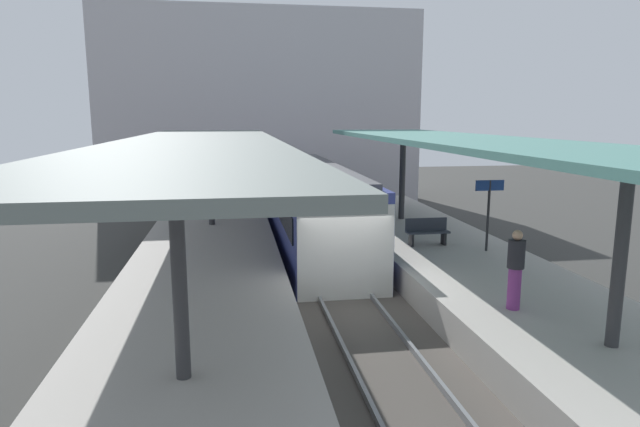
{
  "coord_description": "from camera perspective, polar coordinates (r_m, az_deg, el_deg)",
  "views": [
    {
      "loc": [
        -2.92,
        -13.21,
        5.12
      ],
      "look_at": [
        -0.01,
        4.9,
        1.82
      ],
      "focal_mm": 30.36,
      "sensor_mm": 36.0,
      "label": 1
    }
  ],
  "objects": [
    {
      "name": "commuter_train",
      "position": [
        20.7,
        -0.88,
        0.77
      ],
      "size": [
        2.78,
        12.9,
        3.1
      ],
      "color": "#38428C",
      "rests_on": "track_ballast"
    },
    {
      "name": "platform_right",
      "position": [
        15.53,
        17.17,
        -7.58
      ],
      "size": [
        4.4,
        28.0,
        1.0
      ],
      "primitive_type": "cube",
      "color": "#ADA8A0",
      "rests_on": "ground_plane"
    },
    {
      "name": "canopy_right",
      "position": [
        16.1,
        15.69,
        7.17
      ],
      "size": [
        4.18,
        21.0,
        3.5
      ],
      "color": "#333335",
      "rests_on": "platform_right"
    },
    {
      "name": "rail_near_side",
      "position": [
        14.24,
        0.32,
        -9.7
      ],
      "size": [
        0.08,
        28.0,
        0.14
      ],
      "primitive_type": "cube",
      "color": "slate",
      "rests_on": "track_ballast"
    },
    {
      "name": "platform_sign",
      "position": [
        17.33,
        17.39,
        1.45
      ],
      "size": [
        0.9,
        0.08,
        2.21
      ],
      "color": "#262628",
      "rests_on": "platform_right"
    },
    {
      "name": "track_ballast",
      "position": [
        14.43,
        3.19,
        -10.17
      ],
      "size": [
        3.2,
        28.0,
        0.2
      ],
      "primitive_type": "cube",
      "color": "#4C4742",
      "rests_on": "ground_plane"
    },
    {
      "name": "rail_far_side",
      "position": [
        14.54,
        6.01,
        -9.35
      ],
      "size": [
        0.08,
        28.0,
        0.14
      ],
      "primitive_type": "cube",
      "color": "slate",
      "rests_on": "track_ballast"
    },
    {
      "name": "platform_bench",
      "position": [
        17.9,
        11.22,
        -1.78
      ],
      "size": [
        1.4,
        0.41,
        0.86
      ],
      "color": "black",
      "rests_on": "platform_right"
    },
    {
      "name": "platform_left",
      "position": [
        14.02,
        -12.36,
        -9.28
      ],
      "size": [
        4.4,
        28.0,
        1.0
      ],
      "primitive_type": "cube",
      "color": "#ADA8A0",
      "rests_on": "ground_plane"
    },
    {
      "name": "ground_plane",
      "position": [
        14.47,
        3.19,
        -10.54
      ],
      "size": [
        80.0,
        80.0,
        0.0
      ],
      "primitive_type": "plane",
      "color": "#383835"
    },
    {
      "name": "canopy_left",
      "position": [
        14.66,
        -12.64,
        7.08
      ],
      "size": [
        4.18,
        21.0,
        3.51
      ],
      "color": "#333335",
      "rests_on": "platform_left"
    },
    {
      "name": "station_building_backdrop",
      "position": [
        33.26,
        -6.29,
        10.8
      ],
      "size": [
        18.0,
        6.0,
        11.0
      ],
      "primitive_type": "cube",
      "color": "#B7B2B7",
      "rests_on": "ground_plane"
    },
    {
      "name": "passenger_near_bench",
      "position": [
        12.38,
        19.9,
        -5.45
      ],
      "size": [
        0.36,
        0.36,
        1.75
      ],
      "color": "#7A337A",
      "rests_on": "platform_right"
    }
  ]
}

